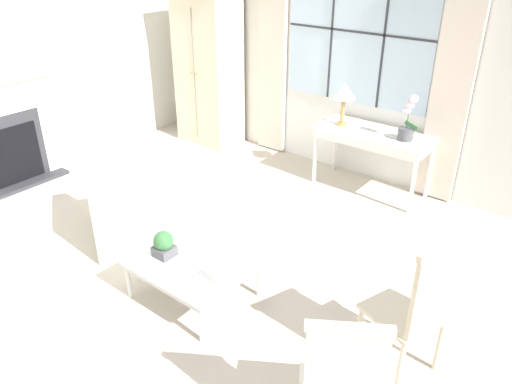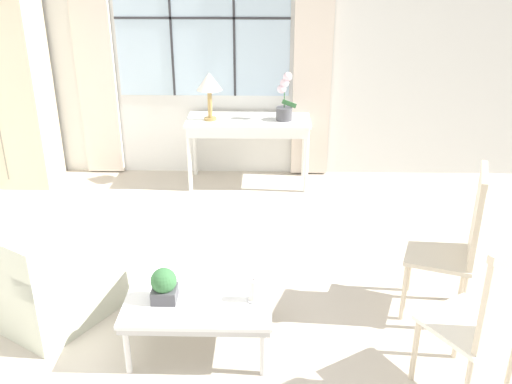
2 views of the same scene
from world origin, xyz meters
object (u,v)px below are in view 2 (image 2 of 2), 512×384
at_px(armchair_upholstered, 47,277).
at_px(coffee_table, 200,296).
at_px(table_lamp, 209,83).
at_px(potted_plant_small, 164,285).
at_px(potted_orchid, 284,102).
at_px(console_table, 248,126).
at_px(side_chair_wooden, 458,238).
at_px(armoire, 4,85).
at_px(pillar_candle, 254,291).
at_px(accent_chair_wooden, 488,314).

relative_size(armchair_upholstered, coffee_table, 1.24).
relative_size(table_lamp, potted_plant_small, 2.23).
relative_size(table_lamp, potted_orchid, 1.00).
bearing_deg(table_lamp, potted_plant_small, -90.64).
relative_size(console_table, potted_orchid, 2.61).
bearing_deg(armchair_upholstered, console_table, 60.39).
distance_m(potted_orchid, armchair_upholstered, 2.98).
relative_size(side_chair_wooden, coffee_table, 1.19).
bearing_deg(potted_orchid, potted_plant_small, -106.18).
bearing_deg(armoire, console_table, -0.18).
bearing_deg(coffee_table, potted_plant_small, -153.08).
bearing_deg(armoire, coffee_table, -49.18).
distance_m(armchair_upholstered, side_chair_wooden, 2.87).
bearing_deg(pillar_candle, coffee_table, 164.19).
bearing_deg(potted_plant_small, console_table, 81.29).
height_order(armoire, armchair_upholstered, armoire).
distance_m(console_table, potted_orchid, 0.46).
xyz_separation_m(armoire, table_lamp, (2.14, -0.05, 0.04)).
xyz_separation_m(armoire, accent_chair_wooden, (3.95, -3.19, -0.49)).
relative_size(console_table, table_lamp, 2.62).
relative_size(armoire, armchair_upholstered, 1.85).
bearing_deg(console_table, pillar_candle, -87.23).
distance_m(console_table, armchair_upholstered, 2.75).
bearing_deg(coffee_table, pillar_candle, -15.81).
relative_size(armoire, pillar_candle, 13.16).
distance_m(console_table, pillar_candle, 2.78).
height_order(table_lamp, armchair_upholstered, table_lamp).
height_order(console_table, potted_plant_small, console_table).
xyz_separation_m(console_table, armchair_upholstered, (-1.35, -2.37, -0.38)).
distance_m(table_lamp, pillar_candle, 2.86).
bearing_deg(accent_chair_wooden, coffee_table, 162.86).
bearing_deg(side_chair_wooden, armchair_upholstered, -179.61).
height_order(armoire, side_chair_wooden, armoire).
xyz_separation_m(potted_orchid, pillar_candle, (-0.24, -2.75, -0.47)).
bearing_deg(armchair_upholstered, coffee_table, -15.21).
xyz_separation_m(table_lamp, side_chair_wooden, (1.90, -2.31, -0.50)).
relative_size(coffee_table, potted_plant_small, 4.17).
height_order(accent_chair_wooden, coffee_table, accent_chair_wooden).
distance_m(table_lamp, armchair_upholstered, 2.65).
bearing_deg(armchair_upholstered, pillar_candle, -15.35).
bearing_deg(armoire, pillar_candle, -46.19).
distance_m(table_lamp, side_chair_wooden, 3.03).
distance_m(table_lamp, potted_orchid, 0.79).
bearing_deg(table_lamp, potted_orchid, 1.33).
bearing_deg(table_lamp, coffee_table, -86.12).
bearing_deg(potted_plant_small, table_lamp, 89.36).
height_order(table_lamp, accent_chair_wooden, table_lamp).
distance_m(table_lamp, coffee_table, 2.75).
bearing_deg(potted_orchid, side_chair_wooden, -64.00).
distance_m(side_chair_wooden, coffee_table, 1.78).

